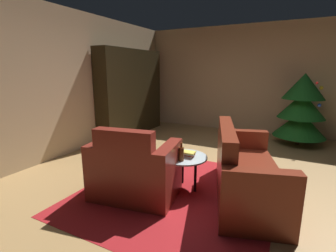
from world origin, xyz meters
The scene contains 11 objects.
ground_plane centered at (0.00, 0.00, 0.00)m, with size 8.01×8.01×0.00m, color #A9824F.
wall_back centered at (0.00, 3.37, 1.34)m, with size 5.53×0.06×2.67m, color tan.
wall_left centered at (-2.74, 0.00, 1.34)m, with size 0.06×6.80×2.67m, color tan.
area_rug centered at (-0.18, -0.48, 0.00)m, with size 2.38×2.52×0.01m, color maroon.
bookshelf_unit centered at (-2.47, 1.93, 1.02)m, with size 0.38×2.17×2.05m.
armchair_red centered at (-0.62, -0.83, 0.33)m, with size 1.14×0.87×0.93m.
couch_red centered at (0.60, -0.20, 0.31)m, with size 1.19×1.85×0.91m.
coffee_table centered at (-0.16, -0.36, 0.41)m, with size 0.63×0.63×0.46m.
book_stack_on_table centered at (-0.12, -0.35, 0.50)m, with size 0.23×0.17×0.07m.
bottle_on_table centered at (-0.12, -0.53, 0.56)m, with size 0.06×0.06×0.23m.
decorated_tree centered at (1.22, 2.66, 0.78)m, with size 1.05×1.05×1.52m.
Camera 1 is at (1.07, -3.19, 1.58)m, focal length 26.31 mm.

